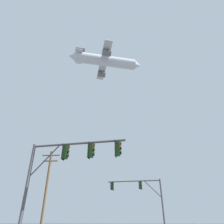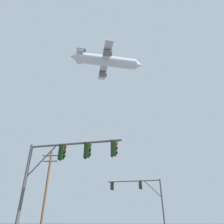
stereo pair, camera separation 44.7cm
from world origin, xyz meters
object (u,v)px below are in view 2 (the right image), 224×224
Objects in this scene: signal_pole_near at (63,163)px; utility_pole at (46,188)px; signal_pole_far at (142,192)px; airplane at (107,61)px.

utility_pole is at bearing 116.04° from signal_pole_near.
signal_pole_far is 0.71× the size of utility_pole.
utility_pole is 45.57m from airplane.
signal_pole_near is 0.70× the size of utility_pole.
airplane is (-7.08, 20.36, 39.78)m from signal_pole_far.
signal_pole_near is 0.29× the size of airplane.
utility_pole reaches higher than signal_pole_far.
airplane is at bearing 80.01° from utility_pole.
utility_pole is (-11.04, -2.11, 0.33)m from signal_pole_far.
utility_pole reaches higher than signal_pole_near.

